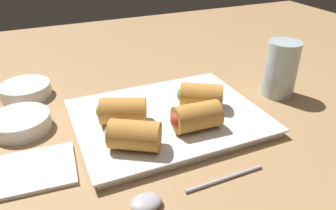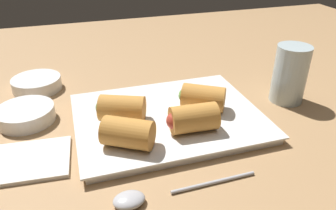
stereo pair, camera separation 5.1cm
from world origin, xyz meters
TOP-DOWN VIEW (x-y plane):
  - table_surface at (0.00, 0.00)cm, footprint 180.00×140.00cm
  - serving_plate at (3.10, 1.66)cm, footprint 30.46×23.93cm
  - roll_front_left at (4.96, -4.08)cm, footprint 7.94×4.67cm
  - roll_front_right at (8.97, 1.77)cm, footprint 8.27×7.43cm
  - roll_back_left at (-5.25, -4.83)cm, footprint 8.27×7.33cm
  - roll_back_right at (-4.79, 2.15)cm, footprint 8.19×6.70cm
  - dipping_bowl_near at (-19.65, 9.08)cm, footprint 9.48×9.48cm
  - dipping_bowl_far at (-18.27, 21.21)cm, footprint 9.48×9.48cm
  - spoon at (-5.16, -14.63)cm, footprint 18.86×3.05cm
  - napkin at (-18.54, -2.78)cm, footprint 11.46×9.98cm
  - drinking_glass at (26.62, 2.38)cm, footprint 6.07×6.07cm

SIDE VIEW (x-z plane):
  - table_surface at x=0.00cm, z-range 0.00..2.00cm
  - napkin at x=-18.54cm, z-range 2.00..2.60cm
  - spoon at x=-5.16cm, z-range 1.93..3.28cm
  - serving_plate at x=3.10cm, z-range 2.01..3.51cm
  - dipping_bowl_near at x=-19.65cm, z-range 2.11..4.62cm
  - dipping_bowl_far at x=-18.27cm, z-range 2.11..4.62cm
  - roll_front_left at x=4.96cm, z-range 3.50..7.77cm
  - roll_front_right at x=8.97cm, z-range 3.50..7.77cm
  - roll_back_left at x=-5.25cm, z-range 3.50..7.77cm
  - roll_back_right at x=-4.79cm, z-range 3.50..7.77cm
  - drinking_glass at x=26.62cm, z-range 2.00..12.64cm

